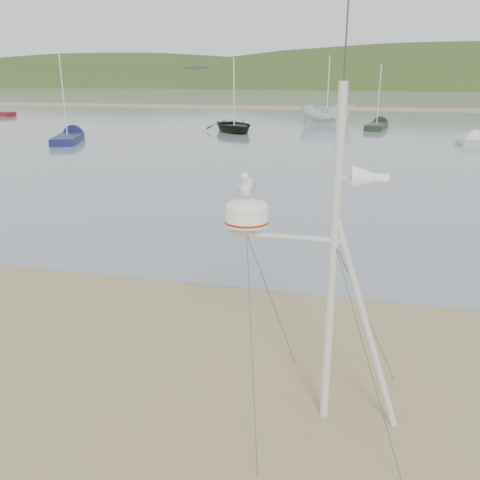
% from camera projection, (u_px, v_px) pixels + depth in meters
% --- Properties ---
extents(ground, '(560.00, 560.00, 0.00)m').
position_uv_depth(ground, '(94.00, 380.00, 7.87)').
color(ground, '#8D7851').
rests_on(ground, ground).
extents(water, '(560.00, 256.00, 0.04)m').
position_uv_depth(water, '(351.00, 94.00, 129.96)').
color(water, slate).
rests_on(water, ground).
extents(sandbar, '(560.00, 7.00, 0.07)m').
position_uv_depth(sandbar, '(338.00, 108.00, 72.59)').
color(sandbar, '#8D7851').
rests_on(sandbar, water).
extents(hill_ridge, '(620.00, 180.00, 80.00)m').
position_uv_depth(hill_ridge, '(398.00, 133.00, 227.20)').
color(hill_ridge, '#283917').
rests_on(hill_ridge, ground).
extents(far_cottages, '(294.40, 6.30, 8.00)m').
position_uv_depth(far_cottages, '(366.00, 77.00, 187.27)').
color(far_cottages, beige).
rests_on(far_cottages, ground).
extents(mast_rig, '(2.39, 2.55, 5.40)m').
position_uv_depth(mast_rig, '(323.00, 332.00, 6.63)').
color(mast_rig, silver).
rests_on(mast_rig, ground).
extents(boat_dark, '(3.75, 3.01, 5.29)m').
position_uv_depth(boat_dark, '(234.00, 99.00, 41.33)').
color(boat_dark, black).
rests_on(boat_dark, water).
extents(boat_white, '(2.06, 2.01, 5.08)m').
position_uv_depth(boat_white, '(328.00, 97.00, 48.63)').
color(boat_white, silver).
rests_on(boat_white, water).
extents(sailboat_blue_near, '(3.75, 6.50, 6.35)m').
position_uv_depth(sailboat_blue_near, '(72.00, 136.00, 37.01)').
color(sailboat_blue_near, '#131744').
rests_on(sailboat_blue_near, ground).
extents(sailboat_dark_mid, '(2.40, 6.04, 5.89)m').
position_uv_depth(sailboat_dark_mid, '(379.00, 125.00, 45.64)').
color(sailboat_dark_mid, black).
rests_on(sailboat_dark_mid, ground).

